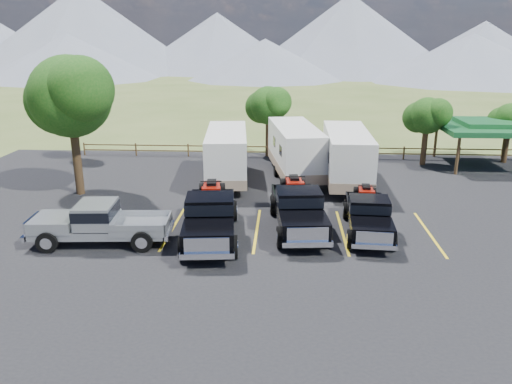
# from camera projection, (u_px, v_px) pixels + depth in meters

# --- Properties ---
(ground) EXTENTS (320.00, 320.00, 0.00)m
(ground) POSITION_uv_depth(u_px,v_px,m) (302.00, 270.00, 19.60)
(ground) COLOR #445724
(ground) RESTS_ON ground
(asphalt_lot) EXTENTS (44.00, 34.00, 0.04)m
(asphalt_lot) POSITION_uv_depth(u_px,v_px,m) (300.00, 239.00, 22.45)
(asphalt_lot) COLOR black
(asphalt_lot) RESTS_ON ground
(stall_lines) EXTENTS (12.12, 5.50, 0.01)m
(stall_lines) POSITION_uv_depth(u_px,v_px,m) (299.00, 231.00, 23.40)
(stall_lines) COLOR gold
(stall_lines) RESTS_ON asphalt_lot
(tree_big_nw) EXTENTS (5.54, 5.18, 7.84)m
(tree_big_nw) POSITION_uv_depth(u_px,v_px,m) (69.00, 96.00, 27.20)
(tree_big_nw) COLOR #301D12
(tree_big_nw) RESTS_ON ground
(tree_ne_a) EXTENTS (3.11, 2.92, 4.76)m
(tree_ne_a) POSITION_uv_depth(u_px,v_px,m) (427.00, 116.00, 34.24)
(tree_ne_a) COLOR #301D12
(tree_ne_a) RESTS_ON ground
(tree_ne_b) EXTENTS (2.77, 2.59, 4.27)m
(tree_ne_b) POSITION_uv_depth(u_px,v_px,m) (509.00, 119.00, 34.97)
(tree_ne_b) COLOR #301D12
(tree_ne_b) RESTS_ON ground
(tree_north) EXTENTS (3.46, 3.24, 5.25)m
(tree_north) POSITION_uv_depth(u_px,v_px,m) (268.00, 106.00, 36.65)
(tree_north) COLOR #301D12
(tree_north) RESTS_ON ground
(tree_nw_small) EXTENTS (2.59, 2.43, 3.85)m
(tree_nw_small) POSITION_uv_depth(u_px,v_px,m) (73.00, 122.00, 35.84)
(tree_nw_small) COLOR #301D12
(tree_nw_small) RESTS_ON ground
(rail_fence) EXTENTS (36.12, 0.12, 1.00)m
(rail_fence) POSITION_uv_depth(u_px,v_px,m) (322.00, 151.00, 36.91)
(rail_fence) COLOR brown
(rail_fence) RESTS_ON ground
(pavilion) EXTENTS (6.20, 6.20, 3.22)m
(pavilion) POSITION_uv_depth(u_px,v_px,m) (485.00, 127.00, 34.22)
(pavilion) COLOR brown
(pavilion) RESTS_ON ground
(mountain_range) EXTENTS (209.00, 71.00, 20.00)m
(mountain_range) POSITION_uv_depth(u_px,v_px,m) (258.00, 38.00, 118.50)
(mountain_range) COLOR slate
(mountain_range) RESTS_ON ground
(rig_left) EXTENTS (2.92, 6.94, 2.26)m
(rig_left) POSITION_uv_depth(u_px,v_px,m) (210.00, 214.00, 22.38)
(rig_left) COLOR black
(rig_left) RESTS_ON asphalt_lot
(rig_center) EXTENTS (2.83, 6.76, 2.20)m
(rig_center) POSITION_uv_depth(u_px,v_px,m) (298.00, 207.00, 23.41)
(rig_center) COLOR black
(rig_center) RESTS_ON asphalt_lot
(rig_right) EXTENTS (2.32, 5.88, 1.93)m
(rig_right) POSITION_uv_depth(u_px,v_px,m) (368.00, 213.00, 22.97)
(rig_right) COLOR black
(rig_right) RESTS_ON asphalt_lot
(trailer_left) EXTENTS (3.06, 9.25, 3.20)m
(trailer_left) POSITION_uv_depth(u_px,v_px,m) (227.00, 156.00, 30.66)
(trailer_left) COLOR silver
(trailer_left) RESTS_ON asphalt_lot
(trailer_center) EXTENTS (3.68, 9.55, 3.30)m
(trailer_center) POSITION_uv_depth(u_px,v_px,m) (295.00, 151.00, 31.66)
(trailer_center) COLOR silver
(trailer_center) RESTS_ON asphalt_lot
(trailer_right) EXTENTS (2.58, 9.47, 3.30)m
(trailer_right) POSITION_uv_depth(u_px,v_px,m) (347.00, 157.00, 30.07)
(trailer_right) COLOR silver
(trailer_right) RESTS_ON asphalt_lot
(pickup_silver) EXTENTS (6.33, 2.55, 1.86)m
(pickup_silver) POSITION_uv_depth(u_px,v_px,m) (101.00, 223.00, 21.72)
(pickup_silver) COLOR #989CA0
(pickup_silver) RESTS_ON asphalt_lot
(person_a) EXTENTS (0.73, 0.70, 1.68)m
(person_a) POSITION_uv_depth(u_px,v_px,m) (110.00, 218.00, 22.68)
(person_a) COLOR white
(person_a) RESTS_ON asphalt_lot
(person_b) EXTENTS (0.87, 0.73, 1.59)m
(person_b) POSITION_uv_depth(u_px,v_px,m) (118.00, 218.00, 22.75)
(person_b) COLOR gray
(person_b) RESTS_ON asphalt_lot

